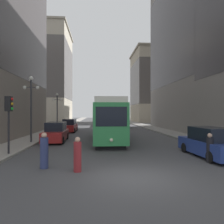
{
  "coord_description": "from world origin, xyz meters",
  "views": [
    {
      "loc": [
        -1.56,
        -8.41,
        2.72
      ],
      "look_at": [
        -0.13,
        10.27,
        2.78
      ],
      "focal_mm": 32.64,
      "sensor_mm": 36.0,
      "label": 1
    }
  ],
  "objects": [
    {
      "name": "lamp_post_left_near",
      "position": [
        -7.26,
        9.8,
        3.91
      ],
      "size": [
        1.41,
        0.36,
        5.75
      ],
      "color": "#333338",
      "rests_on": "sidewalk_left"
    },
    {
      "name": "sidewalk_right",
      "position": [
        8.01,
        40.0,
        0.07
      ],
      "size": [
        2.7,
        120.0,
        0.15
      ],
      "primitive_type": "cube",
      "color": "gray",
      "rests_on": "ground"
    },
    {
      "name": "traffic_light_near_left",
      "position": [
        -7.04,
        4.8,
        2.92
      ],
      "size": [
        0.47,
        0.36,
        3.6
      ],
      "color": "#232328",
      "rests_on": "sidewalk_left"
    },
    {
      "name": "pedestrian_crossing_near",
      "position": [
        -2.43,
        1.06,
        0.74
      ],
      "size": [
        0.36,
        0.36,
        1.6
      ],
      "rotation": [
        0.0,
        0.0,
        2.62
      ],
      "color": "maroon",
      "rests_on": "ground"
    },
    {
      "name": "ground_plane",
      "position": [
        0.0,
        0.0,
        0.0
      ],
      "size": [
        200.0,
        200.0,
        0.0
      ],
      "primitive_type": "plane",
      "color": "#424244"
    },
    {
      "name": "building_right_corner",
      "position": [
        16.78,
        22.64,
        14.72
      ],
      "size": [
        15.44,
        19.2,
        28.56
      ],
      "color": "slate",
      "rests_on": "ground"
    },
    {
      "name": "parked_car_left_near",
      "position": [
        -5.36,
        11.05,
        0.84
      ],
      "size": [
        1.94,
        4.92,
        1.82
      ],
      "rotation": [
        0.0,
        0.0,
        0.01
      ],
      "color": "black",
      "rests_on": "ground"
    },
    {
      "name": "building_left_midblock",
      "position": [
        -14.97,
        49.73,
        13.35
      ],
      "size": [
        11.83,
        17.14,
        25.91
      ],
      "color": "#B2A893",
      "rests_on": "ground"
    },
    {
      "name": "parked_car_right_far",
      "position": [
        5.36,
        3.59,
        0.84
      ],
      "size": [
        2.02,
        4.86,
        1.82
      ],
      "rotation": [
        0.0,
        0.0,
        3.18
      ],
      "color": "black",
      "rests_on": "ground"
    },
    {
      "name": "building_right_far",
      "position": [
        15.12,
        49.83,
        10.56
      ],
      "size": [
        12.12,
        14.66,
        20.54
      ],
      "color": "gray",
      "rests_on": "ground"
    },
    {
      "name": "sidewalk_left",
      "position": [
        -8.01,
        40.0,
        0.07
      ],
      "size": [
        2.7,
        120.0,
        0.15
      ],
      "primitive_type": "cube",
      "color": "gray",
      "rests_on": "ground"
    },
    {
      "name": "lamp_post_left_far",
      "position": [
        -7.26,
        21.6,
        3.7
      ],
      "size": [
        1.41,
        0.36,
        5.39
      ],
      "color": "#333338",
      "rests_on": "sidewalk_left"
    },
    {
      "name": "streetcar",
      "position": [
        -0.45,
        11.95,
        2.1
      ],
      "size": [
        2.76,
        12.43,
        3.89
      ],
      "rotation": [
        0.0,
        0.0,
        -0.01
      ],
      "color": "black",
      "rests_on": "ground"
    },
    {
      "name": "pedestrian_on_sidewalk",
      "position": [
        4.61,
        2.24,
        0.75
      ],
      "size": [
        0.36,
        0.36,
        1.6
      ],
      "rotation": [
        0.0,
        0.0,
        5.11
      ],
      "color": "black",
      "rests_on": "ground"
    },
    {
      "name": "pedestrian_crossing_far",
      "position": [
        -4.11,
        1.75,
        0.81
      ],
      "size": [
        0.39,
        0.39,
        1.75
      ],
      "rotation": [
        0.0,
        0.0,
        2.26
      ],
      "color": "navy",
      "rests_on": "ground"
    },
    {
      "name": "parked_car_left_mid",
      "position": [
        -5.36,
        20.62,
        0.84
      ],
      "size": [
        1.97,
        4.73,
        1.82
      ],
      "rotation": [
        0.0,
        0.0,
        -0.02
      ],
      "color": "black",
      "rests_on": "ground"
    },
    {
      "name": "transit_bus",
      "position": [
        2.4,
        31.52,
        1.95
      ],
      "size": [
        2.71,
        11.07,
        3.45
      ],
      "rotation": [
        0.0,
        0.0,
        -0.01
      ],
      "color": "black",
      "rests_on": "ground"
    }
  ]
}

